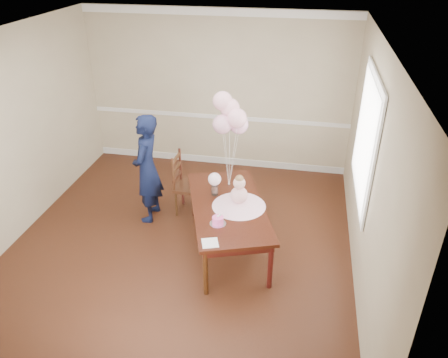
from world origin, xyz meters
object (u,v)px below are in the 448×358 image
Objects in this scene: birthday_cake at (218,220)px; dining_chair_seat at (190,187)px; woman at (147,169)px; dining_table_top at (228,206)px.

dining_chair_seat is at bearing 119.29° from birthday_cake.
birthday_cake is 1.54m from woman.
birthday_cake reaches higher than dining_chair_seat.
woman is (-1.25, 0.50, 0.15)m from dining_table_top.
dining_table_top is 1.12× the size of woman.
woman is (-1.21, 0.94, 0.08)m from birthday_cake.
birthday_cake is at bearing 50.71° from woman.
woman reaches higher than dining_chair_seat.
woman reaches higher than dining_table_top.
dining_table_top reaches higher than dining_chair_seat.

